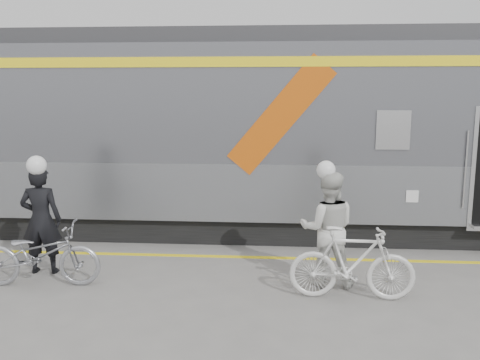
# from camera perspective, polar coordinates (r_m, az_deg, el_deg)

# --- Properties ---
(ground) EXTENTS (90.00, 90.00, 0.00)m
(ground) POSITION_cam_1_polar(r_m,az_deg,el_deg) (7.17, 2.88, -14.19)
(ground) COLOR slate
(ground) RESTS_ON ground
(train) EXTENTS (24.00, 3.17, 4.10)m
(train) POSITION_cam_1_polar(r_m,az_deg,el_deg) (10.93, 14.09, 5.02)
(train) COLOR black
(train) RESTS_ON ground
(safety_strip) EXTENTS (24.00, 0.12, 0.01)m
(safety_strip) POSITION_cam_1_polar(r_m,az_deg,el_deg) (9.17, 3.23, -8.69)
(safety_strip) COLOR yellow
(safety_strip) RESTS_ON ground
(man) EXTENTS (0.68, 0.48, 1.77)m
(man) POSITION_cam_1_polar(r_m,az_deg,el_deg) (8.81, -21.43, -4.18)
(man) COLOR black
(man) RESTS_ON ground
(bicycle_left) EXTENTS (1.91, 0.81, 0.97)m
(bicycle_left) POSITION_cam_1_polar(r_m,az_deg,el_deg) (8.36, -21.65, -7.78)
(bicycle_left) COLOR #9E9FA5
(bicycle_left) RESTS_ON ground
(woman) EXTENTS (0.88, 0.70, 1.76)m
(woman) POSITION_cam_1_polar(r_m,az_deg,el_deg) (7.82, 9.81, -5.41)
(woman) COLOR silver
(woman) RESTS_ON ground
(bicycle_right) EXTENTS (1.79, 0.57, 1.07)m
(bicycle_right) POSITION_cam_1_polar(r_m,az_deg,el_deg) (7.44, 12.46, -9.10)
(bicycle_right) COLOR silver
(bicycle_right) RESTS_ON ground
(helmet_man) EXTENTS (0.31, 0.31, 0.31)m
(helmet_man) POSITION_cam_1_polar(r_m,az_deg,el_deg) (8.63, -21.87, 2.52)
(helmet_man) COLOR white
(helmet_man) RESTS_ON man
(helmet_woman) EXTENTS (0.28, 0.28, 0.28)m
(helmet_woman) POSITION_cam_1_polar(r_m,az_deg,el_deg) (7.62, 10.03, 2.01)
(helmet_woman) COLOR white
(helmet_woman) RESTS_ON woman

